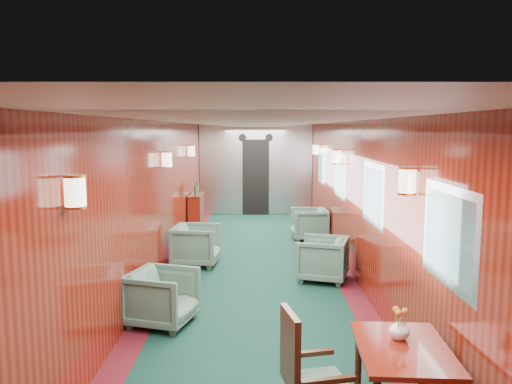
# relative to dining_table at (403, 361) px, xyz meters

# --- Properties ---
(room) EXTENTS (12.00, 12.10, 2.40)m
(room) POSITION_rel_dining_table_xyz_m (-1.07, 3.83, 1.05)
(room) COLOR #0D3227
(room) RESTS_ON ground
(bulkhead) EXTENTS (2.98, 0.17, 2.39)m
(bulkhead) POSITION_rel_dining_table_xyz_m (-1.07, 9.74, 0.60)
(bulkhead) COLOR #B4B7BC
(bulkhead) RESTS_ON ground
(windows_right) EXTENTS (0.02, 8.60, 0.80)m
(windows_right) POSITION_rel_dining_table_xyz_m (0.42, 4.08, 0.86)
(windows_right) COLOR silver
(windows_right) RESTS_ON ground
(wall_sconces) EXTENTS (2.97, 7.97, 0.25)m
(wall_sconces) POSITION_rel_dining_table_xyz_m (-1.07, 4.40, 1.20)
(wall_sconces) COLOR #FFF0C6
(wall_sconces) RESTS_ON ground
(dining_table) EXTENTS (0.71, 0.97, 0.70)m
(dining_table) POSITION_rel_dining_table_xyz_m (0.00, 0.00, 0.00)
(dining_table) COLOR maroon
(dining_table) RESTS_ON ground
(side_chair) EXTENTS (0.52, 0.54, 1.00)m
(side_chair) POSITION_rel_dining_table_xyz_m (-0.72, -0.07, -0.05)
(side_chair) COLOR #1A3E36
(side_chair) RESTS_ON ground
(credenza) EXTENTS (0.29, 0.92, 1.10)m
(credenza) POSITION_rel_dining_table_xyz_m (-2.41, 7.59, -0.16)
(credenza) COLOR maroon
(credenza) RESTS_ON ground
(flower_vase) EXTENTS (0.20, 0.20, 0.16)m
(flower_vase) POSITION_rel_dining_table_xyz_m (0.00, 0.13, 0.19)
(flower_vase) COLOR beige
(flower_vase) RESTS_ON dining_table
(armchair_left_near) EXTENTS (0.88, 0.87, 0.65)m
(armchair_left_near) POSITION_rel_dining_table_xyz_m (-2.17, 2.14, -0.26)
(armchair_left_near) COLOR #1A3E36
(armchair_left_near) RESTS_ON ground
(armchair_left_far) EXTENTS (0.82, 0.80, 0.68)m
(armchair_left_far) POSITION_rel_dining_table_xyz_m (-2.07, 4.71, -0.24)
(armchair_left_far) COLOR #1A3E36
(armchair_left_far) RESTS_ON ground
(armchair_right_near) EXTENTS (0.90, 0.89, 0.66)m
(armchair_right_near) POSITION_rel_dining_table_xyz_m (-0.07, 3.86, -0.26)
(armchair_right_near) COLOR #1A3E36
(armchair_right_near) RESTS_ON ground
(armchair_right_far) EXTENTS (0.75, 0.73, 0.66)m
(armchair_right_far) POSITION_rel_dining_table_xyz_m (0.02, 6.62, -0.26)
(armchair_right_far) COLOR #1A3E36
(armchair_right_far) RESTS_ON ground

